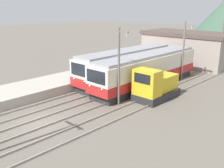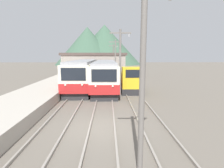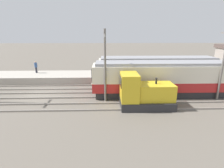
{
  "view_description": "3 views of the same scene",
  "coord_description": "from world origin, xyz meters",
  "px_view_note": "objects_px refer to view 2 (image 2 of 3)",
  "views": [
    {
      "loc": [
        16.04,
        -9.06,
        8.25
      ],
      "look_at": [
        0.03,
        7.83,
        1.31
      ],
      "focal_mm": 42.0,
      "sensor_mm": 36.0,
      "label": 1
    },
    {
      "loc": [
        0.56,
        -9.73,
        4.22
      ],
      "look_at": [
        0.95,
        7.76,
        1.35
      ],
      "focal_mm": 28.0,
      "sensor_mm": 36.0,
      "label": 2
    },
    {
      "loc": [
        17.31,
        7.03,
        6.23
      ],
      "look_at": [
        0.55,
        7.54,
        1.34
      ],
      "focal_mm": 28.0,
      "sensor_mm": 36.0,
      "label": 3
    }
  ],
  "objects_px": {
    "catenary_mast_far": "(115,59)",
    "shunting_locomotive": "(131,82)",
    "catenary_mast_near": "(143,73)",
    "catenary_mast_distant": "(113,58)",
    "commuter_train_center": "(105,75)",
    "catenary_mast_mid": "(120,62)",
    "commuter_train_left": "(84,75)"
  },
  "relations": [
    {
      "from": "catenary_mast_near",
      "to": "catenary_mast_mid",
      "type": "bearing_deg",
      "value": 90.0
    },
    {
      "from": "commuter_train_center",
      "to": "catenary_mast_distant",
      "type": "xyz_separation_m",
      "value": [
        1.51,
        15.45,
        1.99
      ]
    },
    {
      "from": "commuter_train_left",
      "to": "catenary_mast_far",
      "type": "distance_m",
      "value": 6.77
    },
    {
      "from": "commuter_train_left",
      "to": "catenary_mast_distant",
      "type": "bearing_deg",
      "value": 74.65
    },
    {
      "from": "catenary_mast_mid",
      "to": "commuter_train_left",
      "type": "bearing_deg",
      "value": 125.64
    },
    {
      "from": "shunting_locomotive",
      "to": "catenary_mast_distant",
      "type": "xyz_separation_m",
      "value": [
        -1.49,
        18.37,
        2.42
      ]
    },
    {
      "from": "commuter_train_center",
      "to": "catenary_mast_mid",
      "type": "relative_size",
      "value": 2.29
    },
    {
      "from": "commuter_train_center",
      "to": "catenary_mast_far",
      "type": "height_order",
      "value": "catenary_mast_far"
    },
    {
      "from": "commuter_train_center",
      "to": "catenary_mast_distant",
      "type": "distance_m",
      "value": 15.65
    },
    {
      "from": "catenary_mast_near",
      "to": "catenary_mast_distant",
      "type": "bearing_deg",
      "value": 90.0
    },
    {
      "from": "commuter_train_left",
      "to": "catenary_mast_distant",
      "type": "relative_size",
      "value": 2.07
    },
    {
      "from": "commuter_train_left",
      "to": "shunting_locomotive",
      "type": "height_order",
      "value": "commuter_train_left"
    },
    {
      "from": "commuter_train_left",
      "to": "commuter_train_center",
      "type": "bearing_deg",
      "value": 5.0
    },
    {
      "from": "catenary_mast_distant",
      "to": "commuter_train_center",
      "type": "bearing_deg",
      "value": -95.57
    },
    {
      "from": "catenary_mast_near",
      "to": "catenary_mast_far",
      "type": "bearing_deg",
      "value": 90.0
    },
    {
      "from": "commuter_train_left",
      "to": "shunting_locomotive",
      "type": "distance_m",
      "value": 6.4
    },
    {
      "from": "commuter_train_left",
      "to": "shunting_locomotive",
      "type": "bearing_deg",
      "value": -24.7
    },
    {
      "from": "shunting_locomotive",
      "to": "catenary_mast_mid",
      "type": "distance_m",
      "value": 4.39
    },
    {
      "from": "catenary_mast_far",
      "to": "catenary_mast_distant",
      "type": "distance_m",
      "value": 10.85
    },
    {
      "from": "catenary_mast_far",
      "to": "shunting_locomotive",
      "type": "bearing_deg",
      "value": -78.77
    },
    {
      "from": "catenary_mast_near",
      "to": "catenary_mast_mid",
      "type": "xyz_separation_m",
      "value": [
        0.0,
        10.85,
        0.0
      ]
    },
    {
      "from": "commuter_train_center",
      "to": "catenary_mast_far",
      "type": "relative_size",
      "value": 2.29
    },
    {
      "from": "catenary_mast_mid",
      "to": "catenary_mast_near",
      "type": "bearing_deg",
      "value": -90.0
    },
    {
      "from": "catenary_mast_distant",
      "to": "shunting_locomotive",
      "type": "bearing_deg",
      "value": -85.36
    },
    {
      "from": "shunting_locomotive",
      "to": "catenary_mast_far",
      "type": "xyz_separation_m",
      "value": [
        -1.49,
        7.51,
        2.42
      ]
    },
    {
      "from": "commuter_train_left",
      "to": "commuter_train_center",
      "type": "height_order",
      "value": "commuter_train_left"
    },
    {
      "from": "commuter_train_center",
      "to": "shunting_locomotive",
      "type": "height_order",
      "value": "commuter_train_center"
    },
    {
      "from": "catenary_mast_near",
      "to": "catenary_mast_distant",
      "type": "distance_m",
      "value": 32.56
    },
    {
      "from": "catenary_mast_far",
      "to": "commuter_train_left",
      "type": "bearing_deg",
      "value": -131.65
    },
    {
      "from": "commuter_train_left",
      "to": "catenary_mast_near",
      "type": "height_order",
      "value": "catenary_mast_near"
    },
    {
      "from": "catenary_mast_distant",
      "to": "catenary_mast_far",
      "type": "bearing_deg",
      "value": -90.0
    },
    {
      "from": "shunting_locomotive",
      "to": "catenary_mast_distant",
      "type": "distance_m",
      "value": 18.58
    }
  ]
}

